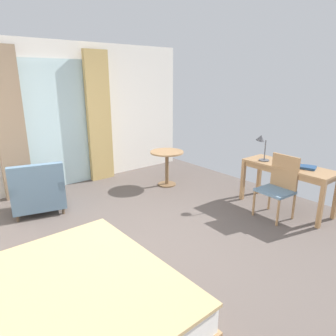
{
  "coord_description": "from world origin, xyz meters",
  "views": [
    {
      "loc": [
        -2.04,
        -2.85,
        2.11
      ],
      "look_at": [
        0.36,
        0.08,
        0.97
      ],
      "focal_mm": 32.52,
      "sensor_mm": 36.0,
      "label": 1
    }
  ],
  "objects": [
    {
      "name": "closed_book",
      "position": [
        2.47,
        -0.73,
        0.76
      ],
      "size": [
        0.28,
        0.3,
        0.03
      ],
      "primitive_type": "cube",
      "rotation": [
        0.0,
        0.0,
        0.31
      ],
      "color": "navy",
      "rests_on": "writing_desk"
    },
    {
      "name": "round_cafe_table",
      "position": [
        1.63,
        1.67,
        0.51
      ],
      "size": [
        0.66,
        0.66,
        0.69
      ],
      "color": "#9E754C",
      "rests_on": "ground"
    },
    {
      "name": "wall_back",
      "position": [
        0.0,
        3.04,
        1.37
      ],
      "size": [
        5.77,
        0.12,
        2.75
      ],
      "primitive_type": "cube",
      "color": "silver",
      "rests_on": "ground"
    },
    {
      "name": "curtain_panel_left",
      "position": [
        -0.85,
        2.86,
        1.3
      ],
      "size": [
        0.46,
        0.1,
        2.61
      ],
      "primitive_type": "cube",
      "color": "#897056",
      "rests_on": "ground"
    },
    {
      "name": "ground",
      "position": [
        0.0,
        0.0,
        -0.05
      ],
      "size": [
        6.17,
        6.59,
        0.1
      ],
      "primitive_type": "cube",
      "color": "#564C47"
    },
    {
      "name": "desk_lamp",
      "position": [
        2.32,
        0.01,
        1.05
      ],
      "size": [
        0.19,
        0.25,
        0.45
      ],
      "color": "#4C4C51",
      "rests_on": "writing_desk"
    },
    {
      "name": "balcony_glass_door",
      "position": [
        -0.02,
        2.96,
        1.21
      ],
      "size": [
        1.22,
        0.02,
        2.42
      ],
      "primitive_type": "cube",
      "color": "silver",
      "rests_on": "ground"
    },
    {
      "name": "armchair_by_window",
      "position": [
        -0.77,
        1.97,
        0.34
      ],
      "size": [
        0.93,
        0.86,
        0.85
      ],
      "color": "slate",
      "rests_on": "ground"
    },
    {
      "name": "bed",
      "position": [
        -1.65,
        -0.77,
        0.27
      ],
      "size": [
        2.15,
        1.89,
        0.98
      ],
      "color": "#9E754C",
      "rests_on": "ground"
    },
    {
      "name": "writing_desk",
      "position": [
        2.42,
        -0.46,
        0.65
      ],
      "size": [
        0.56,
        1.44,
        0.75
      ],
      "color": "#9E754C",
      "rests_on": "ground"
    },
    {
      "name": "desk_chair",
      "position": [
        2.06,
        -0.53,
        0.53
      ],
      "size": [
        0.46,
        0.51,
        0.97
      ],
      "color": "slate",
      "rests_on": "ground"
    },
    {
      "name": "curtain_panel_right",
      "position": [
        0.81,
        2.86,
        1.3
      ],
      "size": [
        0.5,
        0.1,
        2.61
      ],
      "primitive_type": "cube",
      "color": "tan",
      "rests_on": "ground"
    }
  ]
}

